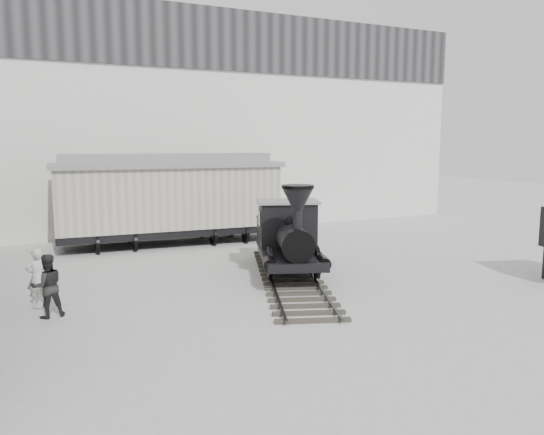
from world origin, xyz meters
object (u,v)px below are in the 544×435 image
boxcar (170,197)px  visitor_b (47,286)px  visitor_a (38,277)px  locomotive (289,241)px

boxcar → visitor_b: boxcar is taller
boxcar → visitor_a: 9.27m
locomotive → visitor_a: 7.82m
boxcar → locomotive: bearing=-69.0°
boxcar → visitor_b: bearing=-119.0°
visitor_a → locomotive: bearing=176.4°
boxcar → visitor_b: size_ratio=5.99×
locomotive → boxcar: (-2.25, 7.09, 0.93)m
locomotive → visitor_b: locomotive is taller
visitor_b → visitor_a: bearing=-90.0°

